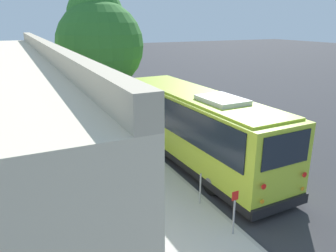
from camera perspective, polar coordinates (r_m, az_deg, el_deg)
The scene contains 13 objects.
ground_plane at distance 16.11m, azimuth 4.63°, elevation -5.00°, with size 160.00×160.00×0.00m, color #333335.
sidewalk_slab at distance 14.73m, azimuth -7.69°, elevation -7.08°, with size 80.00×3.30×0.15m, color beige.
curb_strip at distance 15.28m, azimuth -1.54°, elevation -5.96°, with size 80.00×0.14×0.15m, color #AAA69D.
shuttle_bus at distance 14.88m, azimuth 4.80°, elevation 0.45°, with size 10.87×2.99×3.39m.
parked_sedan_blue at distance 25.14m, azimuth -9.34°, elevation 4.60°, with size 4.49×2.03×1.26m.
parked_sedan_silver at distance 31.65m, azimuth -13.12°, elevation 7.11°, with size 4.27×1.77×1.29m.
parked_sedan_tan at distance 38.69m, azimuth -15.56°, elevation 8.85°, with size 4.26×2.02×1.32m.
parked_sedan_maroon at distance 45.76m, azimuth -17.36°, elevation 9.96°, with size 4.61×1.70×1.27m.
parked_sedan_black at distance 52.84m, azimuth -18.31°, elevation 10.84°, with size 4.17×1.92×1.28m.
street_tree at distance 17.65m, azimuth -11.91°, elevation 14.54°, with size 4.46×4.46×7.79m.
sign_post_near at distance 10.12m, azimuth 11.43°, elevation -14.52°, with size 0.06×0.22×1.42m.
sign_post_far at distance 11.54m, azimuth 5.65°, elevation -10.82°, with size 0.06×0.06×1.15m.
fire_hydrant at distance 21.06m, azimuth -10.65°, elevation 1.87°, with size 0.22×0.22×0.81m.
Camera 1 is at (-12.76, 7.60, 6.25)m, focal length 35.00 mm.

